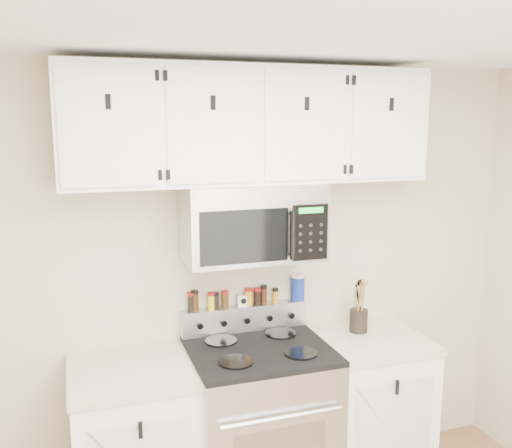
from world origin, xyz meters
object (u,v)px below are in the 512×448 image
Objects in this scene: range at (260,425)px; microwave at (252,222)px; utensil_crock at (359,319)px; salt_canister at (298,288)px.

microwave is (0.00, 0.13, 1.14)m from range.
microwave is 0.92m from utensil_crock.
range is 0.82m from salt_canister.
salt_canister is at bearing 39.70° from range.
range is at bearing -140.30° from salt_canister.
range is 0.85m from utensil_crock.
range is 1.45× the size of microwave.
salt_canister is (0.34, 0.16, -0.45)m from microwave.
salt_canister is at bearing 24.61° from microwave.
salt_canister is (-0.33, 0.17, 0.18)m from utensil_crock.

